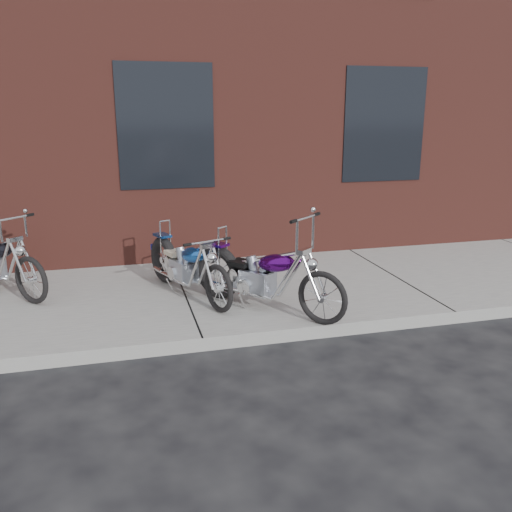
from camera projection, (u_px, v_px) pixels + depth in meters
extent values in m
plane|color=black|center=(203.00, 352.00, 5.66)|extent=(120.00, 120.00, 0.00)
cube|color=gray|center=(184.00, 298.00, 7.04)|extent=(22.00, 3.00, 0.15)
cube|color=brown|center=(141.00, 37.00, 12.08)|extent=(22.00, 10.00, 8.00)
torus|color=black|center=(227.00, 274.00, 6.66)|extent=(0.53, 0.61, 0.68)
torus|color=black|center=(334.00, 301.00, 5.83)|extent=(0.44, 0.51, 0.61)
cube|color=#9399A3|center=(267.00, 284.00, 6.32)|extent=(0.44, 0.46, 0.28)
ellipsoid|color=#43075E|center=(286.00, 265.00, 6.10)|extent=(0.52, 0.55, 0.29)
cube|color=black|center=(250.00, 265.00, 6.41)|extent=(0.34, 0.35, 0.06)
cylinder|color=silver|center=(325.00, 277.00, 5.84)|extent=(0.20, 0.23, 0.51)
cylinder|color=silver|center=(317.00, 219.00, 5.74)|extent=(0.42, 0.35, 0.03)
cylinder|color=silver|center=(231.00, 247.00, 6.52)|extent=(0.03, 0.03, 0.45)
cylinder|color=silver|center=(258.00, 288.00, 6.56)|extent=(0.57, 0.68, 0.05)
torus|color=black|center=(168.00, 262.00, 7.26)|extent=(0.35, 0.64, 0.64)
torus|color=black|center=(225.00, 291.00, 6.18)|extent=(0.27, 0.56, 0.58)
cube|color=#9399A3|center=(189.00, 272.00, 6.82)|extent=(0.36, 0.42, 0.27)
ellipsoid|color=#1D57B1|center=(199.00, 257.00, 6.56)|extent=(0.39, 0.54, 0.27)
cube|color=#C6B595|center=(180.00, 255.00, 6.95)|extent=(0.29, 0.31, 0.05)
cylinder|color=silver|center=(219.00, 270.00, 6.20)|extent=(0.13, 0.25, 0.48)
cylinder|color=silver|center=(213.00, 243.00, 6.22)|extent=(0.47, 0.20, 0.03)
cylinder|color=silver|center=(170.00, 238.00, 7.12)|extent=(0.03, 0.03, 0.43)
cylinder|color=silver|center=(189.00, 276.00, 7.06)|extent=(0.33, 0.76, 0.04)
torus|color=black|center=(38.00, 282.00, 6.48)|extent=(0.46, 0.48, 0.60)
ellipsoid|color=black|center=(5.00, 252.00, 6.71)|extent=(0.52, 0.54, 0.28)
cylinder|color=silver|center=(30.00, 261.00, 6.47)|extent=(0.21, 0.22, 0.50)
cylinder|color=silver|center=(19.00, 219.00, 6.40)|extent=(0.39, 0.37, 0.03)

